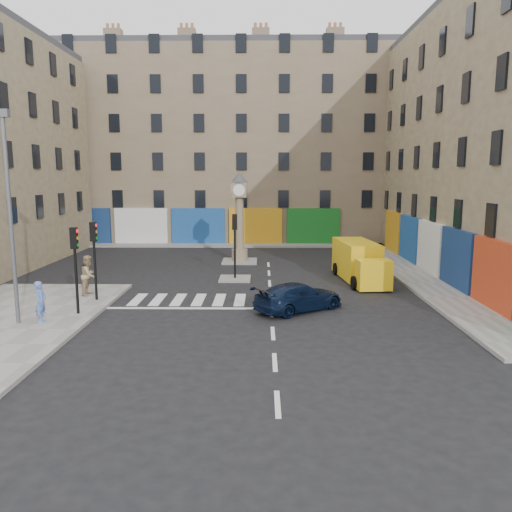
{
  "coord_description": "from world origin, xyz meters",
  "views": [
    {
      "loc": [
        -0.41,
        -20.4,
        5.97
      ],
      "look_at": [
        -0.73,
        4.27,
        2.0
      ],
      "focal_mm": 35.0,
      "sensor_mm": 36.0,
      "label": 1
    }
  ],
  "objects_px": {
    "pedestrian_tan": "(89,275)",
    "traffic_light_left_far": "(94,248)",
    "pedestrian_blue": "(41,302)",
    "navy_sedan": "(299,297)",
    "yellow_van": "(359,262)",
    "traffic_light_island": "(235,235)",
    "clock_pillar": "(239,211)",
    "lamp_post": "(10,207)",
    "traffic_light_left_near": "(75,256)"
  },
  "relations": [
    {
      "from": "lamp_post",
      "to": "traffic_light_island",
      "type": "bearing_deg",
      "value": 48.29
    },
    {
      "from": "lamp_post",
      "to": "clock_pillar",
      "type": "bearing_deg",
      "value": 61.65
    },
    {
      "from": "traffic_light_island",
      "to": "pedestrian_blue",
      "type": "relative_size",
      "value": 2.21
    },
    {
      "from": "yellow_van",
      "to": "pedestrian_tan",
      "type": "height_order",
      "value": "yellow_van"
    },
    {
      "from": "clock_pillar",
      "to": "pedestrian_blue",
      "type": "bearing_deg",
      "value": -115.81
    },
    {
      "from": "pedestrian_tan",
      "to": "clock_pillar",
      "type": "bearing_deg",
      "value": -31.57
    },
    {
      "from": "traffic_light_left_far",
      "to": "clock_pillar",
      "type": "bearing_deg",
      "value": 61.06
    },
    {
      "from": "lamp_post",
      "to": "pedestrian_tan",
      "type": "xyz_separation_m",
      "value": [
        1.21,
        4.83,
        -3.66
      ]
    },
    {
      "from": "traffic_light_left_near",
      "to": "navy_sedan",
      "type": "distance_m",
      "value": 9.79
    },
    {
      "from": "pedestrian_tan",
      "to": "traffic_light_island",
      "type": "bearing_deg",
      "value": -55.55
    },
    {
      "from": "traffic_light_left_near",
      "to": "traffic_light_left_far",
      "type": "distance_m",
      "value": 2.4
    },
    {
      "from": "pedestrian_blue",
      "to": "clock_pillar",
      "type": "bearing_deg",
      "value": -25.3
    },
    {
      "from": "yellow_van",
      "to": "traffic_light_left_near",
      "type": "bearing_deg",
      "value": -155.64
    },
    {
      "from": "traffic_light_left_near",
      "to": "pedestrian_tan",
      "type": "relative_size",
      "value": 1.88
    },
    {
      "from": "navy_sedan",
      "to": "pedestrian_blue",
      "type": "distance_m",
      "value": 10.8
    },
    {
      "from": "traffic_light_island",
      "to": "pedestrian_blue",
      "type": "bearing_deg",
      "value": -128.75
    },
    {
      "from": "traffic_light_left_near",
      "to": "traffic_light_left_far",
      "type": "height_order",
      "value": "same"
    },
    {
      "from": "clock_pillar",
      "to": "traffic_light_island",
      "type": "bearing_deg",
      "value": -90.0
    },
    {
      "from": "traffic_light_island",
      "to": "clock_pillar",
      "type": "xyz_separation_m",
      "value": [
        0.0,
        6.0,
        0.96
      ]
    },
    {
      "from": "traffic_light_left_near",
      "to": "traffic_light_island",
      "type": "distance_m",
      "value": 10.03
    },
    {
      "from": "traffic_light_left_near",
      "to": "pedestrian_blue",
      "type": "distance_m",
      "value": 2.31
    },
    {
      "from": "pedestrian_tan",
      "to": "yellow_van",
      "type": "bearing_deg",
      "value": -70.82
    },
    {
      "from": "clock_pillar",
      "to": "yellow_van",
      "type": "height_order",
      "value": "clock_pillar"
    },
    {
      "from": "lamp_post",
      "to": "clock_pillar",
      "type": "xyz_separation_m",
      "value": [
        8.2,
        15.2,
        -1.24
      ]
    },
    {
      "from": "traffic_light_island",
      "to": "lamp_post",
      "type": "relative_size",
      "value": 0.45
    },
    {
      "from": "lamp_post",
      "to": "navy_sedan",
      "type": "height_order",
      "value": "lamp_post"
    },
    {
      "from": "navy_sedan",
      "to": "yellow_van",
      "type": "bearing_deg",
      "value": -66.39
    },
    {
      "from": "lamp_post",
      "to": "pedestrian_tan",
      "type": "height_order",
      "value": "lamp_post"
    },
    {
      "from": "clock_pillar",
      "to": "traffic_light_left_near",
      "type": "bearing_deg",
      "value": -114.55
    },
    {
      "from": "traffic_light_island",
      "to": "lamp_post",
      "type": "height_order",
      "value": "lamp_post"
    },
    {
      "from": "traffic_light_left_far",
      "to": "yellow_van",
      "type": "bearing_deg",
      "value": 21.46
    },
    {
      "from": "lamp_post",
      "to": "clock_pillar",
      "type": "relative_size",
      "value": 1.36
    },
    {
      "from": "clock_pillar",
      "to": "pedestrian_tan",
      "type": "height_order",
      "value": "clock_pillar"
    },
    {
      "from": "clock_pillar",
      "to": "yellow_van",
      "type": "bearing_deg",
      "value": -40.5
    },
    {
      "from": "traffic_light_left_near",
      "to": "lamp_post",
      "type": "bearing_deg",
      "value": -143.62
    },
    {
      "from": "yellow_van",
      "to": "lamp_post",
      "type": "bearing_deg",
      "value": -154.76
    },
    {
      "from": "traffic_light_left_far",
      "to": "pedestrian_blue",
      "type": "height_order",
      "value": "traffic_light_left_far"
    },
    {
      "from": "pedestrian_blue",
      "to": "pedestrian_tan",
      "type": "relative_size",
      "value": 0.85
    },
    {
      "from": "clock_pillar",
      "to": "navy_sedan",
      "type": "height_order",
      "value": "clock_pillar"
    },
    {
      "from": "traffic_light_left_far",
      "to": "yellow_van",
      "type": "height_order",
      "value": "traffic_light_left_far"
    },
    {
      "from": "pedestrian_tan",
      "to": "traffic_light_left_far",
      "type": "bearing_deg",
      "value": -143.68
    },
    {
      "from": "navy_sedan",
      "to": "yellow_van",
      "type": "relative_size",
      "value": 0.69
    },
    {
      "from": "traffic_light_island",
      "to": "lamp_post",
      "type": "distance_m",
      "value": 12.52
    },
    {
      "from": "traffic_light_left_far",
      "to": "navy_sedan",
      "type": "bearing_deg",
      "value": -7.54
    },
    {
      "from": "traffic_light_left_far",
      "to": "traffic_light_island",
      "type": "xyz_separation_m",
      "value": [
        6.3,
        5.4,
        -0.03
      ]
    },
    {
      "from": "traffic_light_left_far",
      "to": "traffic_light_left_near",
      "type": "bearing_deg",
      "value": -90.0
    },
    {
      "from": "clock_pillar",
      "to": "pedestrian_blue",
      "type": "relative_size",
      "value": 3.64
    },
    {
      "from": "clock_pillar",
      "to": "pedestrian_blue",
      "type": "height_order",
      "value": "clock_pillar"
    },
    {
      "from": "navy_sedan",
      "to": "pedestrian_tan",
      "type": "bearing_deg",
      "value": 41.97
    },
    {
      "from": "navy_sedan",
      "to": "pedestrian_blue",
      "type": "bearing_deg",
      "value": 67.61
    }
  ]
}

